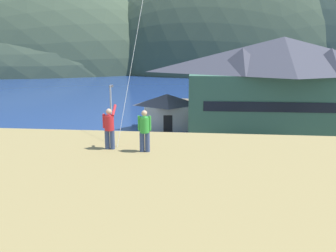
# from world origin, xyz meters

# --- Properties ---
(ground_plane) EXTENTS (600.00, 600.00, 0.00)m
(ground_plane) POSITION_xyz_m (0.00, 0.00, 0.00)
(ground_plane) COLOR #66604C
(parking_lot_pad) EXTENTS (40.00, 20.00, 0.10)m
(parking_lot_pad) POSITION_xyz_m (0.00, 5.00, 0.05)
(parking_lot_pad) COLOR slate
(parking_lot_pad) RESTS_ON ground
(bay_water) EXTENTS (360.00, 84.00, 0.03)m
(bay_water) POSITION_xyz_m (0.00, 60.00, 0.01)
(bay_water) COLOR navy
(bay_water) RESTS_ON ground
(far_hill_east_peak) EXTENTS (134.31, 70.17, 77.38)m
(far_hill_east_peak) POSITION_xyz_m (-72.55, 112.03, 0.00)
(far_hill_east_peak) COLOR #3D4C38
(far_hill_east_peak) RESTS_ON ground
(far_hill_center_saddle) EXTENTS (89.73, 50.32, 77.24)m
(far_hill_center_saddle) POSITION_xyz_m (13.29, 109.20, 0.00)
(far_hill_center_saddle) COLOR #3D4C38
(far_hill_center_saddle) RESTS_ON ground
(far_hill_far_shoulder) EXTENTS (148.50, 61.27, 82.40)m
(far_hill_far_shoulder) POSITION_xyz_m (27.33, 119.00, 0.00)
(far_hill_far_shoulder) COLOR #2D3D33
(far_hill_far_shoulder) RESTS_ON ground
(harbor_lodge) EXTENTS (23.44, 10.70, 11.56)m
(harbor_lodge) POSITION_xyz_m (13.57, 22.29, 6.15)
(harbor_lodge) COLOR #38604C
(harbor_lodge) RESTS_ON ground
(storage_shed_waterside) EXTENTS (6.88, 5.41, 4.48)m
(storage_shed_waterside) POSITION_xyz_m (-0.31, 23.39, 2.32)
(storage_shed_waterside) COLOR beige
(storage_shed_waterside) RESTS_ON ground
(wharf_dock) EXTENTS (3.20, 15.56, 0.70)m
(wharf_dock) POSITION_xyz_m (0.99, 35.82, 0.35)
(wharf_dock) COLOR #70604C
(wharf_dock) RESTS_ON ground
(moored_boat_wharfside) EXTENTS (1.95, 5.93, 2.16)m
(moored_boat_wharfside) POSITION_xyz_m (-2.28, 33.30, 0.72)
(moored_boat_wharfside) COLOR silver
(moored_boat_wharfside) RESTS_ON ground
(parked_car_front_row_red) EXTENTS (4.30, 2.26, 1.82)m
(parked_car_front_row_red) POSITION_xyz_m (9.63, 1.26, 1.06)
(parked_car_front_row_red) COLOR #B28923
(parked_car_front_row_red) RESTS_ON parking_lot_pad
(parked_car_front_row_end) EXTENTS (4.30, 2.26, 1.82)m
(parked_car_front_row_end) POSITION_xyz_m (-4.51, 6.24, 1.06)
(parked_car_front_row_end) COLOR silver
(parked_car_front_row_end) RESTS_ON parking_lot_pad
(parked_car_corner_spot) EXTENTS (4.29, 2.24, 1.82)m
(parked_car_corner_spot) POSITION_xyz_m (-8.71, 1.60, 1.06)
(parked_car_corner_spot) COLOR navy
(parked_car_corner_spot) RESTS_ON parking_lot_pad
(parked_car_lone_by_shed) EXTENTS (4.33, 2.31, 1.82)m
(parked_car_lone_by_shed) POSITION_xyz_m (7.12, 6.99, 1.06)
(parked_car_lone_by_shed) COLOR #9EA3A8
(parked_car_lone_by_shed) RESTS_ON parking_lot_pad
(parked_car_mid_row_near) EXTENTS (4.33, 2.31, 1.82)m
(parked_car_mid_row_near) POSITION_xyz_m (0.20, 6.50, 1.06)
(parked_car_mid_row_near) COLOR #B28923
(parked_car_mid_row_near) RESTS_ON parking_lot_pad
(parking_light_pole) EXTENTS (0.24, 0.78, 7.00)m
(parking_light_pole) POSITION_xyz_m (-4.29, 10.56, 4.14)
(parking_light_pole) COLOR #ADADB2
(parking_light_pole) RESTS_ON parking_lot_pad
(person_kite_flyer) EXTENTS (0.51, 0.66, 1.86)m
(person_kite_flyer) POSITION_xyz_m (0.48, -8.24, 7.73)
(person_kite_flyer) COLOR #384770
(person_kite_flyer) RESTS_ON grassy_hill_foreground
(person_companion) EXTENTS (0.55, 0.40, 1.74)m
(person_companion) POSITION_xyz_m (2.01, -8.48, 7.71)
(person_companion) COLOR #384770
(person_companion) RESTS_ON grassy_hill_foreground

